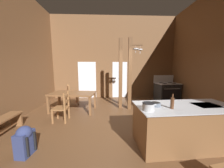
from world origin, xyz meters
TOP-DOWN VIEW (x-y plane):
  - ground_plane at (0.00, 0.00)m, footprint 7.61×7.73m
  - wall_back at (0.00, 3.53)m, footprint 7.61×0.14m
  - glazed_door_back_left at (-1.53, 3.46)m, footprint 1.00×0.01m
  - glazed_panel_back_right at (0.34, 3.46)m, footprint 0.84×0.01m
  - kitchen_island at (1.33, -0.89)m, footprint 2.21×1.07m
  - stove_range at (2.74, 2.63)m, footprint 1.22×0.92m
  - support_post_with_pot_rack at (0.56, 1.44)m, footprint 0.55×0.22m
  - support_post_center at (0.17, 1.60)m, footprint 0.14×0.14m
  - dining_table at (-1.74, 1.31)m, footprint 1.79×1.09m
  - ladderback_chair_near_window at (-2.06, 2.21)m, footprint 0.58×0.58m
  - ladderback_chair_by_post at (-1.82, 0.41)m, footprint 0.44×0.44m
  - backpack at (-1.99, -1.10)m, footprint 0.33×0.34m
  - stockpot_on_counter at (0.40, -1.14)m, footprint 0.30×0.23m
  - mixing_bowl_on_counter at (0.65, -0.89)m, footprint 0.22×0.22m
  - bottle_tall_on_counter at (0.91, -1.06)m, footprint 0.07×0.07m

SIDE VIEW (x-z plane):
  - ground_plane at x=0.00m, z-range -0.10..0.00m
  - backpack at x=-1.99m, z-range 0.02..0.61m
  - kitchen_island at x=1.33m, z-range 0.00..0.89m
  - ladderback_chair_near_window at x=-2.06m, z-range -0.02..0.93m
  - ladderback_chair_by_post at x=-1.82m, z-range -0.02..0.93m
  - stove_range at x=2.74m, z-range -0.18..1.14m
  - dining_table at x=-1.74m, z-range 0.28..1.02m
  - mixing_bowl_on_counter at x=0.65m, z-range 0.89..0.97m
  - stockpot_on_counter at x=0.40m, z-range 0.90..1.05m
  - bottle_tall_on_counter at x=0.91m, z-range 0.86..1.16m
  - glazed_door_back_left at x=-1.53m, z-range 0.00..2.05m
  - glazed_panel_back_right at x=0.34m, z-range 0.00..2.05m
  - support_post_center at x=0.17m, z-range 0.00..2.90m
  - support_post_with_pot_rack at x=0.56m, z-range 0.10..3.00m
  - wall_back at x=0.00m, z-range 0.00..4.55m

